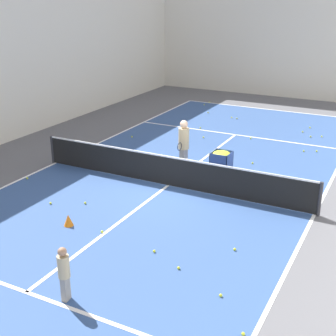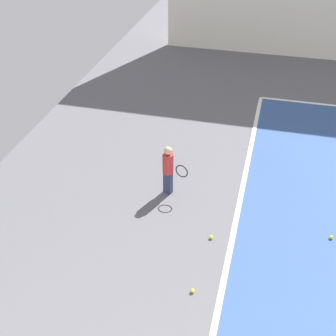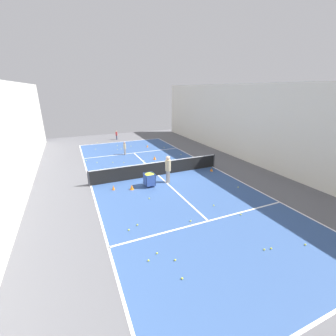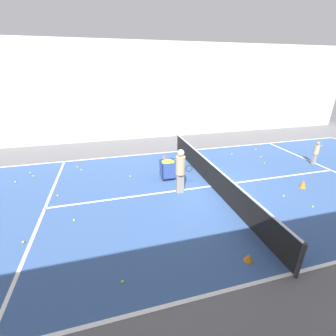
{
  "view_description": "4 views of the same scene",
  "coord_description": "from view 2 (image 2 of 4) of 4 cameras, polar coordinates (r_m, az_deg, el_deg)",
  "views": [
    {
      "loc": [
        6.46,
        -12.52,
        5.95
      ],
      "look_at": [
        0.0,
        0.0,
        0.62
      ],
      "focal_mm": 50.0,
      "sensor_mm": 36.0,
      "label": 1
    },
    {
      "loc": [
        7.76,
        -11.45,
        5.95
      ],
      "look_at": [
        0.27,
        -13.35,
        0.61
      ],
      "focal_mm": 50.0,
      "sensor_mm": 36.0,
      "label": 2
    },
    {
      "loc": [
        5.46,
        14.18,
        5.95
      ],
      "look_at": [
        -0.13,
        1.45,
        1.01
      ],
      "focal_mm": 24.0,
      "sensor_mm": 36.0,
      "label": 3
    },
    {
      "loc": [
        -7.76,
        3.99,
        4.59
      ],
      "look_at": [
        1.22,
        1.58,
        0.52
      ],
      "focal_mm": 24.0,
      "sensor_mm": 36.0,
      "label": 4
    }
  ],
  "objects": [
    {
      "name": "tennis_ball_10",
      "position": [
        8.69,
        5.29,
        -8.39
      ],
      "size": [
        0.07,
        0.07,
        0.07
      ],
      "primitive_type": "sphere",
      "color": "yellow",
      "rests_on": "ground"
    },
    {
      "name": "tennis_ball_3",
      "position": [
        9.16,
        19.29,
        -7.95
      ],
      "size": [
        0.07,
        0.07,
        0.07
      ],
      "primitive_type": "sphere",
      "color": "yellow",
      "rests_on": "ground"
    },
    {
      "name": "line_baseline_near",
      "position": [
        9.78,
        8.9,
        -3.27
      ],
      "size": [
        9.36,
        0.1,
        0.0
      ],
      "primitive_type": "cube",
      "color": "white",
      "rests_on": "ground"
    },
    {
      "name": "player_near_baseline",
      "position": [
        9.38,
        0.09,
        0.1
      ],
      "size": [
        0.28,
        0.57,
        1.1
      ],
      "rotation": [
        0.0,
        0.0,
        1.26
      ],
      "color": "#2D3351",
      "rests_on": "ground"
    },
    {
      "name": "tennis_ball_7",
      "position": [
        7.8,
        3.03,
        -14.71
      ],
      "size": [
        0.07,
        0.07,
        0.07
      ],
      "primitive_type": "sphere",
      "color": "yellow",
      "rests_on": "ground"
    }
  ]
}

